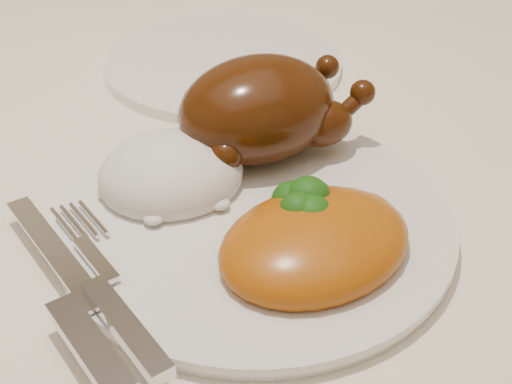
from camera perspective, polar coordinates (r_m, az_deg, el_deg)
name	(u,v)px	position (r m, az deg, el deg)	size (l,w,h in m)	color
dining_table	(102,255)	(0.65, -12.23, -4.94)	(1.60, 0.90, 0.76)	brown
tablecloth	(91,187)	(0.61, -13.08, 0.36)	(1.73, 1.03, 0.18)	white
dinner_plate	(256,222)	(0.49, 0.00, -2.43)	(0.27, 0.27, 0.01)	white
side_plate	(223,63)	(0.72, -2.65, 10.25)	(0.23, 0.23, 0.01)	white
roast_chicken	(262,108)	(0.54, 0.48, 6.70)	(0.15, 0.10, 0.08)	#461D07
rice_mound	(171,175)	(0.52, -6.81, 1.37)	(0.11, 0.10, 0.06)	white
mac_and_cheese	(320,236)	(0.46, 5.17, -3.51)	(0.15, 0.12, 0.05)	#B25E0B
cutlery	(94,305)	(0.43, -12.86, -8.79)	(0.06, 0.20, 0.01)	silver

